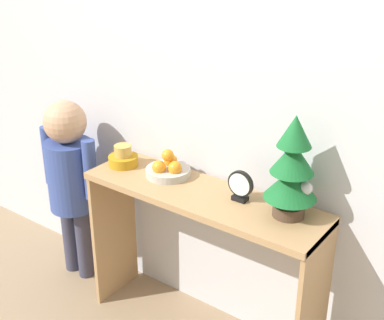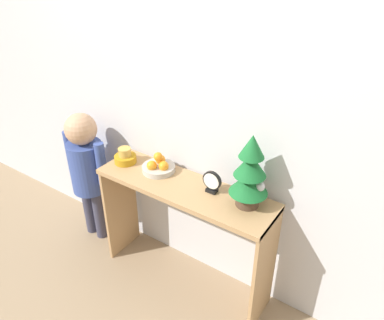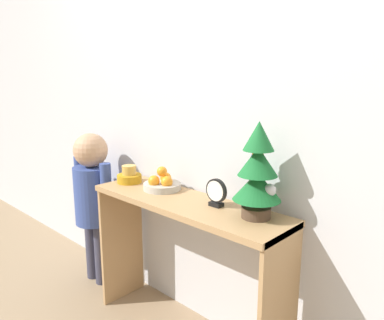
{
  "view_description": "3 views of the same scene",
  "coord_description": "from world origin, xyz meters",
  "px_view_note": "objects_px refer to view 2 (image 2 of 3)",
  "views": [
    {
      "loc": [
        1.18,
        -1.51,
        1.84
      ],
      "look_at": [
        -0.05,
        0.16,
        0.91
      ],
      "focal_mm": 50.0,
      "sensor_mm": 36.0,
      "label": 1
    },
    {
      "loc": [
        1.06,
        -1.31,
        2.01
      ],
      "look_at": [
        0.07,
        0.14,
        0.98
      ],
      "focal_mm": 35.0,
      "sensor_mm": 36.0,
      "label": 2
    },
    {
      "loc": [
        1.26,
        -1.1,
        1.36
      ],
      "look_at": [
        0.03,
        0.18,
        0.97
      ],
      "focal_mm": 35.0,
      "sensor_mm": 36.0,
      "label": 3
    }
  ],
  "objects_px": {
    "mini_tree": "(250,172)",
    "child_figure": "(87,164)",
    "desk_clock": "(212,182)",
    "fruit_bowl": "(159,166)",
    "singing_bowl": "(125,157)"
  },
  "relations": [
    {
      "from": "mini_tree",
      "to": "desk_clock",
      "type": "relative_size",
      "value": 3.14
    },
    {
      "from": "fruit_bowl",
      "to": "mini_tree",
      "type": "bearing_deg",
      "value": -0.06
    },
    {
      "from": "desk_clock",
      "to": "child_figure",
      "type": "relative_size",
      "value": 0.13
    },
    {
      "from": "mini_tree",
      "to": "fruit_bowl",
      "type": "bearing_deg",
      "value": 179.94
    },
    {
      "from": "mini_tree",
      "to": "child_figure",
      "type": "xyz_separation_m",
      "value": [
        -1.23,
        -0.06,
        -0.34
      ]
    },
    {
      "from": "singing_bowl",
      "to": "mini_tree",
      "type": "bearing_deg",
      "value": 2.44
    },
    {
      "from": "child_figure",
      "to": "desk_clock",
      "type": "bearing_deg",
      "value": 2.96
    },
    {
      "from": "fruit_bowl",
      "to": "singing_bowl",
      "type": "xyz_separation_m",
      "value": [
        -0.25,
        -0.04,
        0.0
      ]
    },
    {
      "from": "mini_tree",
      "to": "child_figure",
      "type": "distance_m",
      "value": 1.28
    },
    {
      "from": "desk_clock",
      "to": "mini_tree",
      "type": "bearing_deg",
      "value": 2.06
    },
    {
      "from": "fruit_bowl",
      "to": "child_figure",
      "type": "bearing_deg",
      "value": -174.37
    },
    {
      "from": "desk_clock",
      "to": "child_figure",
      "type": "height_order",
      "value": "child_figure"
    },
    {
      "from": "child_figure",
      "to": "mini_tree",
      "type": "bearing_deg",
      "value": 2.8
    },
    {
      "from": "fruit_bowl",
      "to": "singing_bowl",
      "type": "distance_m",
      "value": 0.25
    },
    {
      "from": "mini_tree",
      "to": "fruit_bowl",
      "type": "xyz_separation_m",
      "value": [
        -0.62,
        0.0,
        -0.17
      ]
    }
  ]
}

